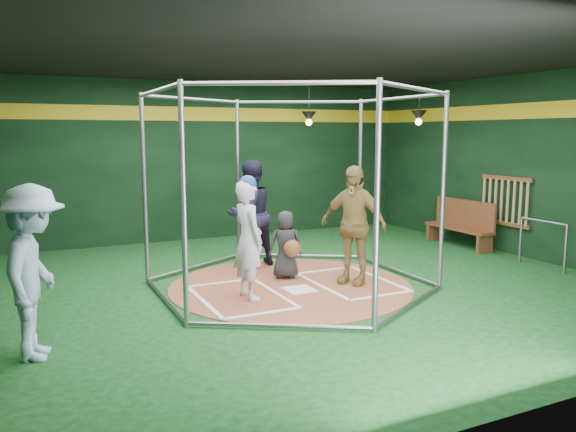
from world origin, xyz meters
name	(u,v)px	position (x,y,z in m)	size (l,w,h in m)	color
room_shell	(291,175)	(0.00, 0.01, 1.75)	(10.10, 9.10, 3.53)	#0C3712
clay_disc	(291,286)	(0.00, 0.00, 0.01)	(3.80, 3.80, 0.01)	#995237
home_plate	(299,290)	(0.00, -0.30, 0.02)	(0.43, 0.43, 0.01)	white
batter_box_left	(240,297)	(-0.95, -0.25, 0.02)	(1.17, 1.77, 0.01)	white
batter_box_right	(351,282)	(0.95, -0.25, 0.02)	(1.17, 1.77, 0.01)	white
batting_cage	(291,191)	(0.00, 0.00, 1.50)	(4.05, 4.67, 3.00)	gray
bat_rack	(505,201)	(4.93, 0.40, 1.05)	(0.07, 1.25, 0.98)	brown
pendant_lamp_near	(309,117)	(2.20, 3.60, 2.74)	(0.34, 0.34, 0.90)	black
pendant_lamp_far	(419,116)	(4.00, 2.00, 2.74)	(0.34, 0.34, 0.90)	black
batter_figure	(248,238)	(-0.84, -0.34, 0.90)	(0.46, 0.66, 1.78)	silver
visitor_leopard	(353,225)	(0.96, -0.29, 0.95)	(1.10, 0.46, 1.88)	tan
catcher_figure	(286,245)	(0.13, 0.44, 0.57)	(0.63, 0.64, 1.12)	black
umpire	(250,214)	(-0.10, 1.45, 0.96)	(0.92, 0.72, 1.90)	black
bystander_blue	(33,272)	(-3.68, -1.37, 0.93)	(1.20, 0.69, 1.86)	#A4C0D9
dugout_bench	(461,223)	(4.63, 1.26, 0.51)	(0.40, 1.70, 0.99)	brown
steel_railing	(543,236)	(4.55, -0.85, 0.58)	(0.05, 1.00, 0.86)	gray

